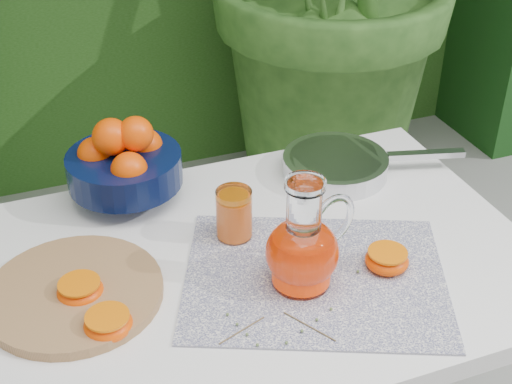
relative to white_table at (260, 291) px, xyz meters
name	(u,v)px	position (x,y,z in m)	size (l,w,h in m)	color
white_table	(260,291)	(0.00, 0.00, 0.00)	(1.00, 0.70, 0.75)	white
placemat	(315,277)	(0.07, -0.09, 0.08)	(0.45, 0.35, 0.00)	#0B0F42
cutting_board	(74,293)	(-0.33, 0.01, 0.09)	(0.30, 0.30, 0.02)	#9D6A46
fruit_bowl	(124,161)	(-0.18, 0.29, 0.16)	(0.23, 0.23, 0.18)	black
juice_pitcher	(303,249)	(0.04, -0.09, 0.16)	(0.19, 0.16, 0.21)	white
juice_tumbler	(234,215)	(-0.02, 0.07, 0.13)	(0.07, 0.07, 0.10)	white
saute_pan	(337,164)	(0.26, 0.21, 0.10)	(0.42, 0.28, 0.04)	silver
orange_halves	(197,290)	(-0.14, -0.07, 0.10)	(0.61, 0.19, 0.04)	#FB6502
thyme_sprigs	(294,303)	(0.01, -0.14, 0.09)	(0.29, 0.23, 0.01)	brown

